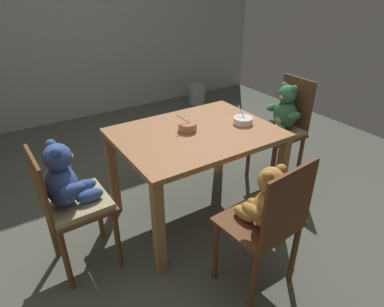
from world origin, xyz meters
The scene contains 8 objects.
ground_plane centered at (0.00, 0.00, -0.02)m, with size 5.20×5.20×0.04m.
dining_table centered at (0.00, 0.00, 0.61)m, with size 1.12×0.84×0.71m.
teddy_chair_near_left centered at (-0.92, -0.04, 0.59)m, with size 0.39×0.39×0.90m.
teddy_chair_near_right centered at (0.93, 0.03, 0.59)m, with size 0.40×0.38×0.93m.
teddy_chair_near_front centered at (-0.06, -0.79, 0.57)m, with size 0.45×0.40×0.88m.
porridge_bowl_white_near_right centered at (0.37, -0.07, 0.74)m, with size 0.15×0.16×0.12m.
porridge_bowl_terracotta_center centered at (-0.04, 0.05, 0.74)m, with size 0.14×0.13×0.12m.
metal_pail centered at (1.45, 2.15, 0.13)m, with size 0.26×0.26×0.27m, color #93969B.
Camera 1 is at (-1.17, -1.77, 1.69)m, focal length 30.80 mm.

